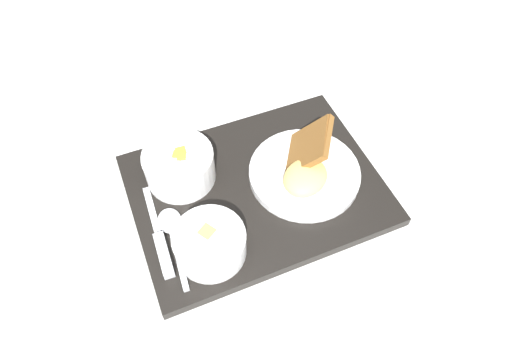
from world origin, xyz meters
name	(u,v)px	position (x,y,z in m)	size (l,w,h in m)	color
ground_plane	(256,193)	(0.00, 0.00, 0.00)	(4.00, 4.00, 0.00)	silver
serving_tray	(256,189)	(0.00, 0.00, 0.01)	(0.45, 0.35, 0.02)	black
bowl_salad	(179,165)	(-0.11, 0.08, 0.05)	(0.12, 0.12, 0.07)	white
bowl_soup	(210,243)	(-0.12, -0.08, 0.05)	(0.11, 0.11, 0.05)	white
plate_main	(305,169)	(0.09, -0.02, 0.04)	(0.19, 0.19, 0.08)	white
knife	(162,249)	(-0.19, -0.04, 0.03)	(0.04, 0.18, 0.02)	silver
spoon	(172,231)	(-0.16, -0.02, 0.02)	(0.05, 0.15, 0.01)	silver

